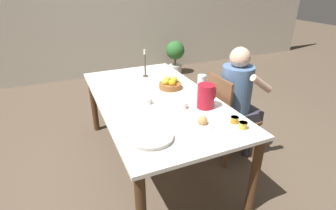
% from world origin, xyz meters
% --- Properties ---
extents(ground_plane, '(20.00, 20.00, 0.00)m').
position_xyz_m(ground_plane, '(0.00, 0.00, 0.00)').
color(ground_plane, brown).
extents(wall_back, '(10.00, 0.06, 2.60)m').
position_xyz_m(wall_back, '(0.00, 2.98, 1.30)').
color(wall_back, beige).
rests_on(wall_back, ground_plane).
extents(dining_table, '(1.04, 1.93, 0.73)m').
position_xyz_m(dining_table, '(0.00, 0.00, 0.65)').
color(dining_table, white).
rests_on(dining_table, ground_plane).
extents(chair_person_side, '(0.42, 0.42, 0.90)m').
position_xyz_m(chair_person_side, '(0.71, -0.18, 0.48)').
color(chair_person_side, brown).
rests_on(chair_person_side, ground_plane).
extents(person_seated, '(0.39, 0.41, 1.18)m').
position_xyz_m(person_seated, '(0.79, -0.21, 0.70)').
color(person_seated, '#33333D').
rests_on(person_seated, ground_plane).
extents(red_pitcher, '(0.17, 0.15, 0.21)m').
position_xyz_m(red_pitcher, '(0.32, -0.36, 0.84)').
color(red_pitcher, '#A31423').
rests_on(red_pitcher, dining_table).
extents(wine_glass_water, '(0.08, 0.08, 0.21)m').
position_xyz_m(wine_glass_water, '(0.40, -0.15, 0.89)').
color(wine_glass_water, white).
rests_on(wine_glass_water, dining_table).
extents(teacup_near_person, '(0.14, 0.14, 0.06)m').
position_xyz_m(teacup_near_person, '(0.12, -0.31, 0.76)').
color(teacup_near_person, white).
rests_on(teacup_near_person, dining_table).
extents(teacup_across, '(0.14, 0.14, 0.06)m').
position_xyz_m(teacup_across, '(-0.13, -0.11, 0.76)').
color(teacup_across, white).
rests_on(teacup_across, dining_table).
extents(serving_tray, '(0.31, 0.31, 0.03)m').
position_xyz_m(serving_tray, '(-0.28, -0.64, 0.75)').
color(serving_tray, '#B7B2A8').
rests_on(serving_tray, dining_table).
extents(bread_plate, '(0.19, 0.19, 0.08)m').
position_xyz_m(bread_plate, '(0.14, -0.62, 0.75)').
color(bread_plate, white).
rests_on(bread_plate, dining_table).
extents(jam_jar_amber, '(0.06, 0.06, 0.05)m').
position_xyz_m(jam_jar_amber, '(0.39, -0.78, 0.76)').
color(jam_jar_amber, gold).
rests_on(jam_jar_amber, dining_table).
extents(jam_jar_red, '(0.06, 0.06, 0.05)m').
position_xyz_m(jam_jar_red, '(0.38, -0.69, 0.76)').
color(jam_jar_red, '#C67A1E').
rests_on(jam_jar_red, dining_table).
extents(fruit_bowl, '(0.23, 0.23, 0.11)m').
position_xyz_m(fruit_bowl, '(0.22, 0.15, 0.78)').
color(fruit_bowl, brown).
rests_on(fruit_bowl, dining_table).
extents(candlestick_tall, '(0.06, 0.06, 0.31)m').
position_xyz_m(candlestick_tall, '(0.11, 0.58, 0.85)').
color(candlestick_tall, '#4C4238').
rests_on(candlestick_tall, dining_table).
extents(potted_plant, '(0.36, 0.36, 0.65)m').
position_xyz_m(potted_plant, '(1.39, 2.50, 0.39)').
color(potted_plant, beige).
rests_on(potted_plant, ground_plane).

